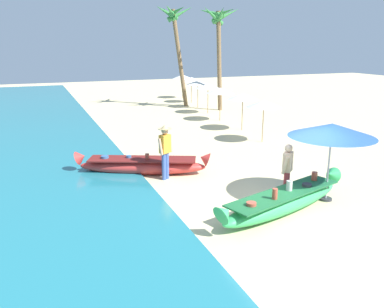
{
  "coord_description": "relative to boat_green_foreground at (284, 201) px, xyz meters",
  "views": [
    {
      "loc": [
        -6.12,
        -8.61,
        4.35
      ],
      "look_at": [
        -1.49,
        2.93,
        0.9
      ],
      "focal_mm": 37.38,
      "sensor_mm": 36.0,
      "label": 1
    }
  ],
  "objects": [
    {
      "name": "ground_plane",
      "position": [
        0.16,
        0.35,
        -0.31
      ],
      "size": [
        80.0,
        80.0,
        0.0
      ],
      "primitive_type": "plane",
      "color": "beige"
    },
    {
      "name": "boat_green_foreground",
      "position": [
        0.0,
        0.0,
        0.0
      ],
      "size": [
        4.72,
        2.1,
        0.86
      ],
      "color": "#38B760",
      "rests_on": "ground"
    },
    {
      "name": "boat_red_midground",
      "position": [
        -2.65,
        4.56,
        -0.01
      ],
      "size": [
        4.46,
        2.51,
        0.85
      ],
      "color": "red",
      "rests_on": "ground"
    },
    {
      "name": "person_vendor_hatted",
      "position": [
        -2.09,
        3.71,
        0.76
      ],
      "size": [
        0.58,
        0.46,
        1.84
      ],
      "color": "#3D5BA8",
      "rests_on": "ground"
    },
    {
      "name": "person_tourist_customer",
      "position": [
        0.59,
        0.76,
        0.61
      ],
      "size": [
        0.54,
        0.51,
        1.63
      ],
      "color": "#B2383D",
      "rests_on": "ground"
    },
    {
      "name": "patio_umbrella_large",
      "position": [
        1.61,
        0.27,
        1.73
      ],
      "size": [
        2.39,
        2.39,
        2.24
      ],
      "color": "#B7B7BC",
      "rests_on": "ground"
    },
    {
      "name": "parasol_row_0",
      "position": [
        3.64,
        7.03,
        1.44
      ],
      "size": [
        1.6,
        1.6,
        1.91
      ],
      "color": "#8E6B47",
      "rests_on": "ground"
    },
    {
      "name": "parasol_row_1",
      "position": [
        4.03,
        9.67,
        1.44
      ],
      "size": [
        1.6,
        1.6,
        1.91
      ],
      "color": "#8E6B47",
      "rests_on": "ground"
    },
    {
      "name": "parasol_row_2",
      "position": [
        4.1,
        12.45,
        1.44
      ],
      "size": [
        1.6,
        1.6,
        1.91
      ],
      "color": "#8E6B47",
      "rests_on": "ground"
    },
    {
      "name": "parasol_row_3",
      "position": [
        4.47,
        15.0,
        1.44
      ],
      "size": [
        1.6,
        1.6,
        1.91
      ],
      "color": "#8E6B47",
      "rests_on": "ground"
    },
    {
      "name": "parasol_row_4",
      "position": [
        4.78,
        17.42,
        1.44
      ],
      "size": [
        1.6,
        1.6,
        1.91
      ],
      "color": "#8E6B47",
      "rests_on": "ground"
    },
    {
      "name": "parasol_row_5",
      "position": [
        5.29,
        19.9,
        1.44
      ],
      "size": [
        1.6,
        1.6,
        1.91
      ],
      "color": "#8E6B47",
      "rests_on": "ground"
    },
    {
      "name": "parasol_row_6",
      "position": [
        5.56,
        22.52,
        1.44
      ],
      "size": [
        1.6,
        1.6,
        1.91
      ],
      "color": "#8E6B47",
      "rests_on": "ground"
    },
    {
      "name": "palm_tree_tall_inland",
      "position": [
        3.54,
        18.5,
        5.19
      ],
      "size": [
        2.76,
        2.66,
        6.91
      ],
      "color": "brown",
      "rests_on": "ground"
    },
    {
      "name": "palm_tree_leaning_seaward",
      "position": [
        5.6,
        15.96,
        5.1
      ],
      "size": [
        2.87,
        2.49,
        6.66
      ],
      "color": "brown",
      "rests_on": "ground"
    }
  ]
}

